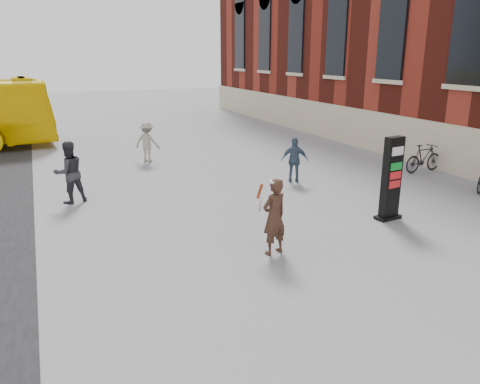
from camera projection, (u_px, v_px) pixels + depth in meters
name	position (u px, v px, depth m)	size (l,w,h in m)	color
ground	(280.00, 256.00, 10.42)	(100.00, 100.00, 0.00)	#9E9EA3
info_pylon	(391.00, 179.00, 12.45)	(0.76, 0.45, 2.26)	black
woman	(274.00, 216.00, 10.32)	(0.77, 0.73, 1.75)	#372217
pedestrian_a	(69.00, 172.00, 13.89)	(0.91, 0.71, 1.87)	#2F2E34
pedestrian_b	(147.00, 142.00, 19.21)	(1.07, 0.62, 1.66)	#9D9481
pedestrian_c	(295.00, 160.00, 16.17)	(0.92, 0.38, 1.57)	#3B5064
bike_7	(424.00, 158.00, 17.62)	(0.50, 1.77, 1.06)	black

